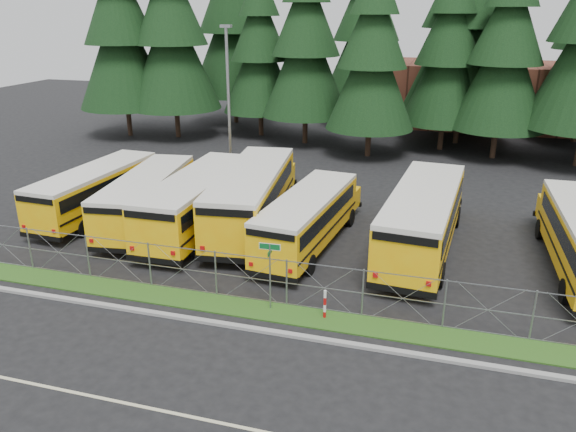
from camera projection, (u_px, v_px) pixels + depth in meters
The scene contains 25 objects.
ground at pixel (317, 297), 22.97m from camera, with size 120.00×120.00×0.00m, color black.
curb at pixel (297, 336), 20.16m from camera, with size 50.00×0.25×0.12m, color gray.
grass_verge at pixel (307, 317), 21.43m from camera, with size 50.00×1.40×0.06m, color #264A15.
road_lane_line at pixel (251, 429), 15.77m from camera, with size 50.00×0.12×0.01m, color beige.
chainlink_fence at pixel (311, 286), 21.73m from camera, with size 44.00×0.10×2.00m, color gray, non-canonical shape.
brick_building at pixel (468, 94), 56.35m from camera, with size 22.00×10.00×6.00m, color brown.
bus_0 at pixel (100, 191), 31.65m from camera, with size 2.50×10.59×2.78m, color #FFAB08, non-canonical shape.
bus_1 at pixel (150, 199), 30.36m from camera, with size 2.54×10.75×2.82m, color #FFAB08, non-canonical shape.
bus_2 at pixel (201, 202), 29.48m from camera, with size 2.76×11.69×3.07m, color #FFAB08, non-canonical shape.
bus_3 at pixel (253, 198), 29.83m from camera, with size 2.92×12.39×3.25m, color #FFAB08, non-canonical shape.
bus_4 at pixel (310, 220), 27.47m from camera, with size 2.47×10.48×2.75m, color #FFAB08, non-canonical shape.
bus_6 at pixel (423, 220), 26.82m from camera, with size 2.89×12.23×3.21m, color #FFAB08, non-canonical shape.
street_sign at pixel (270, 262), 21.36m from camera, with size 0.84×0.55×2.81m.
striped_bollard at pixel (325, 305), 21.19m from camera, with size 0.11×0.11×1.20m, color #B20C0C.
light_standard at pixel (229, 100), 36.32m from camera, with size 0.70×0.35×10.14m.
conifer_0 at pixel (120, 34), 48.84m from camera, with size 8.13×8.13×17.97m, color black, non-canonical shape.
conifer_1 at pixel (171, 34), 48.28m from camera, with size 8.10×8.10×17.92m, color black, non-canonical shape.
conifer_2 at pixel (260, 52), 49.60m from camera, with size 6.71×6.71×14.83m, color black, non-canonical shape.
conifer_3 at pixel (306, 46), 46.30m from camera, with size 7.39×7.39×16.34m, color black, non-canonical shape.
conifer_4 at pixel (372, 58), 42.21m from camera, with size 6.84×6.84×15.13m, color black, non-canonical shape.
conifer_5 at pixel (449, 55), 44.28m from camera, with size 6.87×6.87×15.20m, color black, non-canonical shape.
conifer_6 at pixel (506, 54), 41.51m from camera, with size 7.17×7.17×15.86m, color black, non-canonical shape.
conifer_10 at pixel (233, 23), 54.54m from camera, with size 8.81×8.81×19.49m, color black, non-canonical shape.
conifer_11 at pixel (366, 31), 53.21m from camera, with size 8.17×8.17×18.07m, color black, non-canonical shape.
conifer_12 at pixel (469, 14), 45.44m from camera, with size 9.58×9.58×21.18m, color black, non-canonical shape.
Camera 1 is at (4.54, -19.89, 11.15)m, focal length 35.00 mm.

